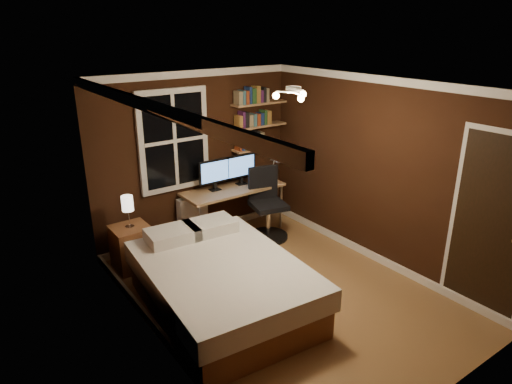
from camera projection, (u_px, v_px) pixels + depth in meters
floor at (282, 293)px, 5.59m from camera, size 4.20×4.20×0.00m
wall_back at (196, 157)px, 6.76m from camera, size 3.20×0.04×2.50m
wall_left at (152, 233)px, 4.28m from camera, size 0.04×4.20×2.50m
wall_right at (379, 173)px, 6.03m from camera, size 0.04×4.20×2.50m
ceiling at (287, 85)px, 4.72m from camera, size 3.20×4.20×0.02m
window at (174, 141)px, 6.43m from camera, size 1.06×0.06×1.46m
door at (489, 228)px, 4.92m from camera, size 0.03×0.82×2.05m
ceiling_fixture at (293, 96)px, 4.68m from camera, size 0.44×0.44×0.18m
bookshelf_lower at (259, 147)px, 7.25m from camera, size 0.92×0.22×0.03m
books_row_lower at (259, 139)px, 7.21m from camera, size 0.42×0.16×0.23m
bookshelf_middle at (259, 126)px, 7.13m from camera, size 0.92×0.22×0.03m
books_row_middle at (259, 117)px, 7.09m from camera, size 0.54×0.16×0.23m
bookshelf_upper at (259, 103)px, 7.01m from camera, size 0.92×0.22×0.03m
books_row_upper at (259, 95)px, 6.97m from camera, size 0.54×0.16×0.23m
bed at (221, 284)px, 5.18m from camera, size 1.75×2.31×0.74m
nightstand at (132, 247)px, 6.09m from camera, size 0.48×0.48×0.59m
bedside_lamp at (128, 212)px, 5.91m from camera, size 0.15×0.15×0.43m
radiator at (193, 218)px, 6.90m from camera, size 0.45×0.16×0.67m
desk at (233, 192)px, 6.95m from camera, size 1.59×0.60×0.75m
monitor_left at (215, 175)px, 6.76m from camera, size 0.51×0.12×0.47m
monitor_right at (241, 170)px, 7.02m from camera, size 0.51×0.12×0.47m
desk_lamp at (275, 168)px, 7.15m from camera, size 0.14×0.32×0.44m
office_chair at (267, 211)px, 6.93m from camera, size 0.60×0.60×1.09m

